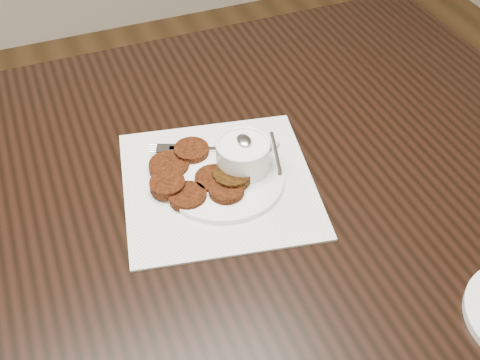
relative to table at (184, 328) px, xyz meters
The scene contains 5 objects.
table is the anchor object (origin of this frame).
napkin 0.39m from the table, ahead, with size 0.31×0.31×0.00m, color white.
sauce_ramekin 0.46m from the table, ahead, with size 0.12×0.12×0.12m, color white, non-canonical shape.
patty_cluster 0.39m from the table, 19.71° to the left, with size 0.22×0.22×0.02m, color maroon, non-canonical shape.
plate_with_patty 0.40m from the table, ahead, with size 0.20×0.20×0.03m, color white, non-canonical shape.
Camera 1 is at (-0.11, -0.57, 1.43)m, focal length 45.08 mm.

